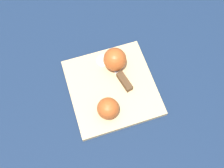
# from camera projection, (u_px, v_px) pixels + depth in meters

# --- Properties ---
(ground_plane) EXTENTS (4.00, 4.00, 0.00)m
(ground_plane) POSITION_uv_depth(u_px,v_px,m) (112.00, 89.00, 0.93)
(ground_plane) COLOR #14233D
(cutting_board) EXTENTS (0.30, 0.30, 0.02)m
(cutting_board) POSITION_uv_depth(u_px,v_px,m) (112.00, 88.00, 0.92)
(cutting_board) COLOR tan
(cutting_board) RESTS_ON ground_plane
(apple_half_left) EXTENTS (0.07, 0.07, 0.07)m
(apple_half_left) POSITION_uv_depth(u_px,v_px,m) (108.00, 108.00, 0.84)
(apple_half_left) COLOR #AD4C1E
(apple_half_left) RESTS_ON cutting_board
(apple_half_right) EXTENTS (0.08, 0.08, 0.08)m
(apple_half_right) POSITION_uv_depth(u_px,v_px,m) (115.00, 59.00, 0.91)
(apple_half_right) COLOR #AD4C1E
(apple_half_right) RESTS_ON cutting_board
(knife) EXTENTS (0.17, 0.06, 0.02)m
(knife) POSITION_uv_depth(u_px,v_px,m) (123.00, 79.00, 0.91)
(knife) COLOR silver
(knife) RESTS_ON cutting_board
(apple_slice) EXTENTS (0.05, 0.05, 0.00)m
(apple_slice) POSITION_uv_depth(u_px,v_px,m) (103.00, 61.00, 0.95)
(apple_slice) COLOR #EFE5C6
(apple_slice) RESTS_ON cutting_board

